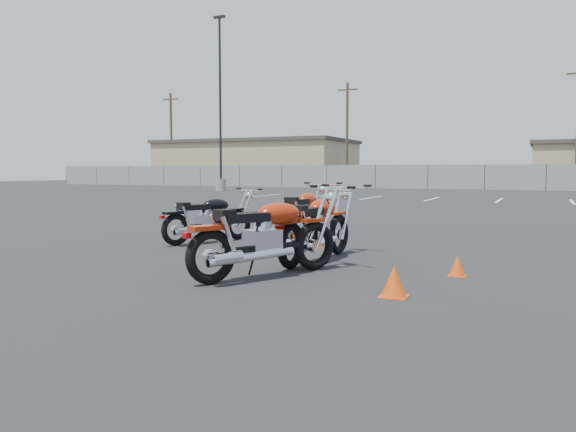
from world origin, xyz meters
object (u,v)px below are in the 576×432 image
at_px(motorcycle_second_black, 208,218).
at_px(motorcycle_third_red, 266,236).
at_px(motorcycle_front_red, 304,213).
at_px(motorcycle_rear_red, 317,227).

xyz_separation_m(motorcycle_second_black, motorcycle_third_red, (2.54, -2.63, 0.06)).
bearing_deg(motorcycle_second_black, motorcycle_third_red, -46.03).
distance_m(motorcycle_front_red, motorcycle_rear_red, 2.80).
bearing_deg(motorcycle_front_red, motorcycle_rear_red, -63.22).
bearing_deg(motorcycle_third_red, motorcycle_front_red, 106.01).
relative_size(motorcycle_second_black, motorcycle_rear_red, 0.87).
relative_size(motorcycle_front_red, motorcycle_second_black, 1.12).
bearing_deg(motorcycle_rear_red, motorcycle_third_red, -95.31).
height_order(motorcycle_front_red, motorcycle_rear_red, motorcycle_rear_red).
height_order(motorcycle_front_red, motorcycle_third_red, motorcycle_third_red).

